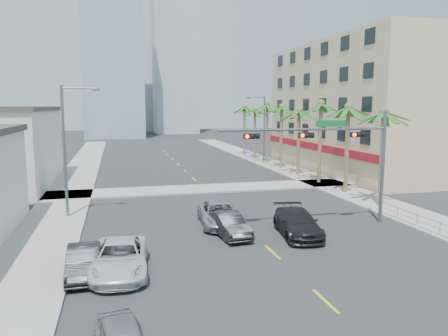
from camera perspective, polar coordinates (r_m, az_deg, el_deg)
name	(u,v)px	position (r m, az deg, el deg)	size (l,w,h in m)	color
ground	(304,282)	(20.03, 10.43, -14.38)	(260.00, 260.00, 0.00)	#262628
sidewalk_right	(334,187)	(42.47, 14.16, -2.41)	(4.00, 120.00, 0.15)	gray
sidewalk_left	(65,200)	(37.83, -20.03, -3.92)	(4.00, 120.00, 0.15)	gray
sidewalk_cross	(205,189)	(40.30, -2.49, -2.72)	(80.00, 4.00, 0.15)	gray
building_right	(372,107)	(55.48, 18.76, 7.51)	(15.25, 28.00, 15.00)	#CDB190
tower_far_left	(112,38)	(113.03, -14.39, 16.14)	(14.00, 14.00, 48.00)	#99B2C6
tower_far_right	(174,26)	(129.88, -6.53, 17.92)	(12.00, 12.00, 60.00)	#ADADB2
tower_far_center	(130,63)	(142.54, -12.19, 13.26)	(16.00, 16.00, 42.00)	#ADADB2
traffic_signal_mast	(339,147)	(28.36, 14.78, 2.65)	(11.12, 0.54, 7.20)	slate
palm_tree_0	(384,113)	(34.73, 20.19, 6.70)	(4.80, 4.80, 7.80)	brown
palm_tree_1	(348,108)	(39.15, 15.94, 7.49)	(4.80, 4.80, 8.16)	brown
palm_tree_2	(321,105)	(43.75, 12.56, 8.09)	(4.80, 4.80, 8.52)	brown
palm_tree_3	(299,111)	(48.47, 9.79, 7.32)	(4.80, 4.80, 7.80)	brown
palm_tree_4	(282,108)	(53.27, 7.55, 7.79)	(4.80, 4.80, 8.16)	brown
palm_tree_5	(267,105)	(58.15, 5.67, 8.18)	(4.80, 4.80, 8.52)	brown
palm_tree_6	(255,110)	(63.08, 4.07, 7.55)	(4.80, 4.80, 7.80)	brown
palm_tree_7	(245,108)	(68.04, 2.72, 7.89)	(4.80, 4.80, 8.16)	brown
streetlight_left	(67,145)	(31.10, -19.78, 2.88)	(2.55, 0.25, 9.00)	slate
streetlight_right	(263,126)	(58.00, 5.07, 5.50)	(2.55, 0.25, 9.00)	slate
guardrail	(417,218)	(29.92, 23.95, -6.04)	(0.08, 8.08, 1.00)	silver
car_parked_mid	(84,261)	(21.08, -17.86, -11.54)	(1.42, 4.08, 1.34)	black
car_parked_far	(120,258)	(20.90, -13.43, -11.33)	(2.46, 5.34, 1.48)	silver
car_lane_left	(229,225)	(25.91, 0.67, -7.42)	(1.46, 4.17, 1.37)	black
car_lane_center	(219,214)	(28.22, -0.60, -6.02)	(2.46, 5.33, 1.48)	#B8B8BD
car_lane_right	(297,223)	(26.40, 9.56, -7.08)	(2.13, 5.23, 1.52)	black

